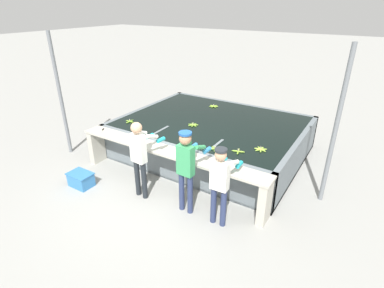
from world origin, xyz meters
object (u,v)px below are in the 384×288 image
worker_0 (140,153)px  crate (81,179)px  support_post_right (335,130)px  banana_bunch_floating_0 (261,149)px  support_post_left (60,96)px  knife_0 (102,130)px  worker_1 (187,164)px  banana_bunch_floating_2 (238,151)px  banana_bunch_floating_3 (215,149)px  banana_bunch_floating_1 (214,106)px  banana_bunch_floating_4 (193,125)px  knife_1 (187,157)px  worker_2 (220,180)px  banana_bunch_floating_5 (130,121)px

worker_0 → crate: 1.73m
support_post_right → banana_bunch_floating_0: bearing=-169.5°
worker_0 → support_post_right: 3.85m
worker_0 → support_post_left: size_ratio=0.53×
knife_0 → support_post_right: (5.03, 1.31, 0.67)m
worker_1 → banana_bunch_floating_2: (0.52, 1.22, -0.11)m
banana_bunch_floating_3 → crate: 3.12m
support_post_right → crate: bearing=-153.5°
worker_1 → banana_bunch_floating_1: (-1.38, 3.64, -0.11)m
banana_bunch_floating_4 → crate: banana_bunch_floating_4 is taller
knife_1 → support_post_right: support_post_right is taller
support_post_right → worker_2: bearing=-129.6°
banana_bunch_floating_1 → banana_bunch_floating_2: size_ratio=1.01×
knife_0 → banana_bunch_floating_2: bearing=12.2°
worker_2 → banana_bunch_floating_0: 1.57m
banana_bunch_floating_0 → banana_bunch_floating_3: 0.98m
worker_1 → worker_2: (0.72, -0.00, -0.10)m
knife_0 → knife_1: (2.55, -0.07, 0.00)m
worker_1 → banana_bunch_floating_3: 1.08m
banana_bunch_floating_2 → banana_bunch_floating_3: 0.50m
banana_bunch_floating_3 → support_post_right: support_post_right is taller
banana_bunch_floating_1 → banana_bunch_floating_3: (1.42, -2.57, 0.00)m
banana_bunch_floating_0 → knife_1: 1.61m
banana_bunch_floating_1 → support_post_right: 4.08m
support_post_right → worker_0: bearing=-150.2°
banana_bunch_floating_0 → banana_bunch_floating_4: (-1.98, 0.43, 0.00)m
crate → banana_bunch_floating_4: bearing=60.9°
banana_bunch_floating_0 → banana_bunch_floating_1: bearing=137.5°
banana_bunch_floating_3 → worker_0: bearing=-134.3°
worker_0 → banana_bunch_floating_3: 1.61m
banana_bunch_floating_1 → support_post_left: (-2.80, -3.19, 0.66)m
banana_bunch_floating_3 → support_post_left: 4.31m
crate → support_post_left: 2.41m
worker_0 → knife_1: bearing=32.3°
worker_2 → banana_bunch_floating_2: size_ratio=5.65×
banana_bunch_floating_3 → knife_0: 2.91m
worker_2 → banana_bunch_floating_3: size_ratio=5.69×
banana_bunch_floating_5 → banana_bunch_floating_0: bearing=4.0°
banana_bunch_floating_5 → support_post_right: (4.87, 0.50, 0.66)m
banana_bunch_floating_2 → knife_0: 3.41m
banana_bunch_floating_0 → banana_bunch_floating_4: same height
worker_0 → banana_bunch_floating_5: size_ratio=6.07×
banana_bunch_floating_1 → knife_1: size_ratio=0.80×
banana_bunch_floating_4 → crate: size_ratio=0.51×
banana_bunch_floating_0 → knife_0: 3.85m
banana_bunch_floating_1 → knife_0: 3.45m
worker_2 → support_post_right: bearing=50.4°
knife_1 → crate: knife_1 is taller
banana_bunch_floating_2 → knife_1: banana_bunch_floating_2 is taller
worker_2 → banana_bunch_floating_2: (-0.20, 1.22, -0.01)m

